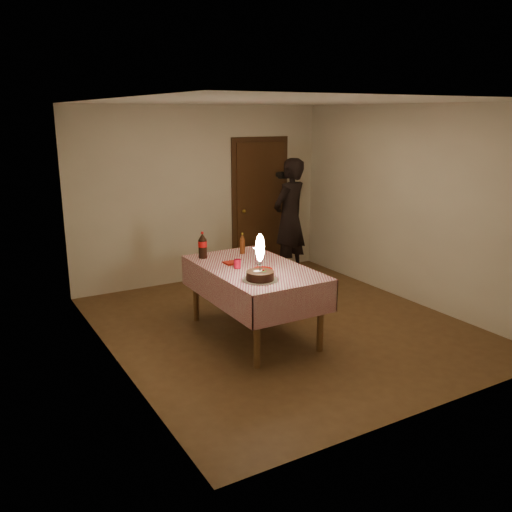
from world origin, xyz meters
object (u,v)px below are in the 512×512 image
Objects in this scene: birthday_cake at (260,269)px; red_cup at (237,264)px; cola_bottle at (203,245)px; dining_table at (254,276)px; amber_bottle_right at (242,244)px; photographer at (290,218)px; red_plate at (263,269)px; clear_cup at (259,260)px.

birthday_cake is 0.51m from red_cup.
cola_bottle is at bearing 103.65° from red_cup.
dining_table is at bearing -62.44° from cola_bottle.
cola_bottle is 1.25× the size of amber_bottle_right.
cola_bottle is at bearing -149.90° from photographer.
dining_table is 7.82× the size of red_plate.
red_plate is (0.03, -0.15, 0.11)m from dining_table.
birthday_cake is 1.11m from cola_bottle.
red_cup reaches higher than dining_table.
birthday_cake reaches higher than red_plate.
clear_cup is at bearing 6.90° from red_cup.
amber_bottle_right reaches higher than dining_table.
cola_bottle is (-0.44, 0.56, 0.11)m from clear_cup.
dining_table is at bearing -145.55° from clear_cup.
birthday_cake is 0.40m from red_plate.
dining_table is at bearing -106.75° from amber_bottle_right.
cola_bottle is at bearing 97.20° from birthday_cake.
dining_table is 19.11× the size of clear_cup.
birthday_cake is 0.27× the size of photographer.
amber_bottle_right is at bearing 78.52° from red_plate.
amber_bottle_right is (0.15, 0.73, 0.11)m from red_plate.
red_cup is at bearing 89.33° from birthday_cake.
red_cup is 0.31× the size of cola_bottle.
dining_table is 0.20m from clear_cup.
red_cup reaches higher than clear_cup.
red_cup is 1.11× the size of clear_cup.
cola_bottle reaches higher than red_cup.
birthday_cake is 2.93m from photographer.
red_plate reaches higher than dining_table.
cola_bottle is at bearing 174.29° from amber_bottle_right.
red_plate is 2.20× the size of red_cup.
red_plate is 0.24m from clear_cup.
cola_bottle reaches higher than red_plate.
clear_cup is at bearing -132.22° from photographer.
photographer is at bearing 43.40° from red_cup.
dining_table is at bearing -11.89° from red_cup.
amber_bottle_right is 0.14× the size of photographer.
birthday_cake reaches higher than amber_bottle_right.
birthday_cake is (-0.19, -0.46, 0.22)m from dining_table.
red_cup reaches higher than red_plate.
amber_bottle_right is at bearing -140.98° from photographer.
cola_bottle is (-0.14, 0.60, 0.10)m from red_cup.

